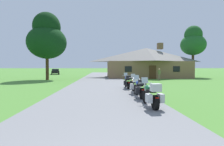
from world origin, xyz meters
name	(u,v)px	position (x,y,z in m)	size (l,w,h in m)	color
ground_plane	(101,82)	(0.00, 20.00, 0.00)	(500.00, 500.00, 0.00)	#4C8433
asphalt_driveway	(101,84)	(0.00, 18.00, 0.03)	(6.40, 80.00, 0.06)	slate
motorcycle_green_nearest_to_camera	(151,95)	(2.31, 6.42, 0.61)	(0.77, 2.08, 1.30)	black
motorcycle_blue_second_in_row	(140,88)	(2.35, 8.95, 0.61)	(0.73, 2.08, 1.30)	black
motorcycle_orange_third_in_row	(135,85)	(2.41, 10.91, 0.61)	(0.78, 2.08, 1.30)	black
motorcycle_blue_farthest_in_row	(127,82)	(2.26, 13.53, 0.61)	(0.73, 2.08, 1.30)	black
stone_lodge	(146,62)	(8.04, 29.92, 2.72)	(14.56, 8.36, 6.17)	brown
bystander_olive_shirt_near_lodge	(159,74)	(8.18, 23.14, 0.93)	(0.45, 0.40, 1.67)	#75664C
tree_right_of_lodge	(193,42)	(16.79, 30.24, 6.46)	(4.47, 4.47, 9.41)	#422D19
tree_left_near	(47,38)	(-7.86, 24.82, 6.09)	(5.57, 5.57, 9.75)	#422D19
parked_black_suv_far_left	(55,71)	(-11.68, 43.76, 0.78)	(3.00, 4.92, 1.40)	black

